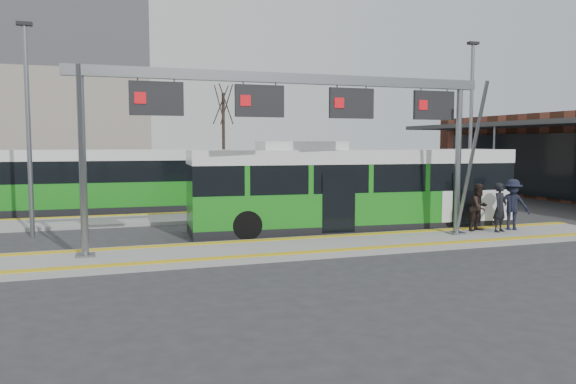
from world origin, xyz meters
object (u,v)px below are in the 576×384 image
at_px(gantry, 297,109).
at_px(passenger_a, 500,208).
at_px(passenger_c, 512,205).
at_px(passenger_b, 479,207).
at_px(hero_bus, 352,190).

bearing_deg(gantry, passenger_a, -0.77).
relative_size(passenger_a, passenger_c, 0.94).
height_order(passenger_b, passenger_c, passenger_c).
bearing_deg(passenger_a, passenger_c, -4.77).
height_order(passenger_a, passenger_c, passenger_c).
bearing_deg(passenger_b, gantry, 163.73).
distance_m(passenger_b, passenger_c, 1.30).
distance_m(gantry, passenger_b, 7.74).
distance_m(hero_bus, passenger_b, 4.57).
xyz_separation_m(hero_bus, passenger_b, (3.81, -2.47, -0.53)).
height_order(gantry, passenger_a, gantry).
relative_size(hero_bus, passenger_b, 7.26).
height_order(gantry, hero_bus, gantry).
height_order(hero_bus, passenger_b, hero_bus).
relative_size(hero_bus, passenger_c, 6.71).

